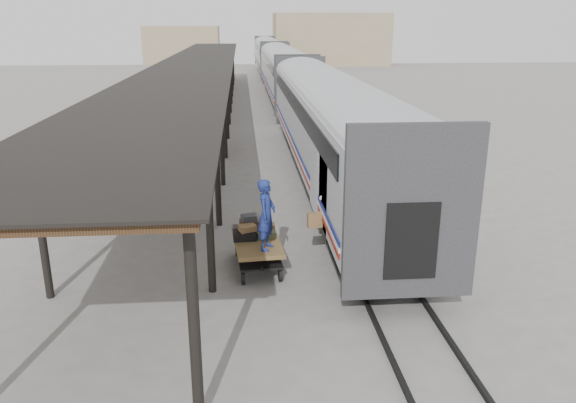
# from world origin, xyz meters

# --- Properties ---
(ground) EXTENTS (160.00, 160.00, 0.00)m
(ground) POSITION_xyz_m (0.00, 0.00, 0.00)
(ground) COLOR slate
(ground) RESTS_ON ground
(train) EXTENTS (3.45, 76.01, 4.01)m
(train) POSITION_xyz_m (3.19, 33.79, 2.69)
(train) COLOR silver
(train) RESTS_ON ground
(canopy) EXTENTS (4.90, 64.30, 4.15)m
(canopy) POSITION_xyz_m (-3.40, 24.00, 4.00)
(canopy) COLOR #422B19
(canopy) RESTS_ON ground
(rails) EXTENTS (1.54, 150.00, 0.12)m
(rails) POSITION_xyz_m (3.20, 34.00, 0.06)
(rails) COLOR black
(rails) RESTS_ON ground
(building_far) EXTENTS (18.00, 10.00, 8.00)m
(building_far) POSITION_xyz_m (14.00, 78.00, 4.00)
(building_far) COLOR tan
(building_far) RESTS_ON ground
(building_left) EXTENTS (12.00, 8.00, 6.00)m
(building_left) POSITION_xyz_m (-10.00, 82.00, 3.00)
(building_left) COLOR tan
(building_left) RESTS_ON ground
(baggage_cart) EXTENTS (1.46, 2.50, 0.86)m
(baggage_cart) POSITION_xyz_m (-0.14, -0.66, 0.65)
(baggage_cart) COLOR brown
(baggage_cart) RESTS_ON ground
(suitcase_stack) EXTENTS (1.23, 1.10, 0.59)m
(suitcase_stack) POSITION_xyz_m (-0.30, -0.32, 1.06)
(suitcase_stack) COLOR #343436
(suitcase_stack) RESTS_ON baggage_cart
(luggage_tug) EXTENTS (1.45, 1.77, 1.35)m
(luggage_tug) POSITION_xyz_m (-2.76, 14.73, 0.62)
(luggage_tug) COLOR maroon
(luggage_tug) RESTS_ON ground
(porter) EXTENTS (0.67, 0.82, 1.93)m
(porter) POSITION_xyz_m (0.11, -1.31, 1.82)
(porter) COLOR navy
(porter) RESTS_ON baggage_cart
(pedestrian) EXTENTS (0.96, 0.58, 1.53)m
(pedestrian) POSITION_xyz_m (-1.91, 12.95, 0.77)
(pedestrian) COLOR black
(pedestrian) RESTS_ON ground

